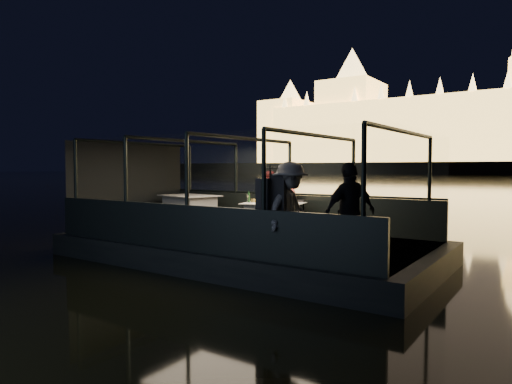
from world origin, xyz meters
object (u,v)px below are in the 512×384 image
Objects in this scene: passenger_stripe at (290,211)px; passenger_dark at (350,214)px; dining_table_central at (274,218)px; dining_table_aft at (190,211)px; coat_stand at (270,209)px; person_man_maroon at (271,201)px; chair_port_left at (268,213)px; chair_port_right at (294,215)px; wine_bottle at (249,196)px; person_woman_coral at (288,202)px.

passenger_dark is (1.04, 0.22, 0.00)m from passenger_stripe.
dining_table_aft is (-2.94, 0.16, 0.00)m from dining_table_central.
person_man_maroon is (-2.13, 3.39, -0.15)m from coat_stand.
passenger_dark is at bearing -22.19° from dining_table_aft.
dining_table_central is 0.87× the size of coat_stand.
chair_port_left is 1.07× the size of chair_port_right.
passenger_stripe is at bearing -28.49° from dining_table_aft.
chair_port_left is at bearing 85.28° from wine_bottle.
chair_port_right is at bearing 55.31° from dining_table_central.
passenger_stripe is (2.41, -3.03, 0.40)m from chair_port_left.
coat_stand is at bearing -35.84° from chair_port_left.
passenger_stripe reaches higher than dining_table_central.
chair_port_right is 0.47× the size of passenger_stripe.
coat_stand is at bearing -42.29° from passenger_dark.
chair_port_left is at bearing 42.93° from passenger_stripe.
person_man_maroon is 0.97m from wine_bottle.
chair_port_left is at bearing 160.95° from chair_port_right.
dining_table_aft is 6.34m from passenger_dark.
dining_table_aft is at bearing 65.92° from passenger_stripe.
coat_stand is 1.08× the size of person_man_maroon.
passenger_stripe is (4.82, -2.61, 0.47)m from dining_table_aft.
dining_table_aft is 1.11× the size of person_woman_coral.
coat_stand is at bearing -77.79° from chair_port_right.
passenger_dark reaches higher than chair_port_left.
dining_table_central is at bearing -97.37° from passenger_dark.
dining_table_central is at bearing -77.75° from person_woman_coral.
coat_stand is (1.28, -3.10, 0.45)m from chair_port_right.
chair_port_left is 0.50× the size of passenger_stripe.
dining_table_central is at bearing 19.68° from wine_bottle.
wine_bottle is (-0.91, -0.66, 0.47)m from chair_port_right.
dining_table_central is at bearing -3.19° from dining_table_aft.
passenger_stripe is (1.57, -2.90, 0.40)m from chair_port_right.
coat_stand reaches higher than dining_table_central.
wine_bottle is at bearing -160.32° from dining_table_central.
dining_table_central is 0.99m from person_man_maroon.
passenger_stripe is at bearing -42.04° from wine_bottle.
coat_stand is 1.15× the size of person_woman_coral.
dining_table_aft is 5.36m from coat_stand.
dining_table_aft is 3.00m from person_woman_coral.
passenger_stripe is at bearing -71.78° from chair_port_right.
passenger_dark is at bearing -55.90° from chair_port_right.
coat_stand is at bearing 129.49° from passenger_stripe.
person_woman_coral is 4.90× the size of wine_bottle.
passenger_dark is (5.86, -2.39, 0.47)m from dining_table_aft.
coat_stand reaches higher than dining_table_aft.
dining_table_central is 1.79× the size of chair_port_right.
wine_bottle is at bearing -154.08° from chair_port_right.
passenger_dark is at bearing -63.18° from person_man_maroon.
coat_stand is 4.01m from person_man_maroon.
passenger_stripe is at bearing -75.40° from person_man_maroon.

